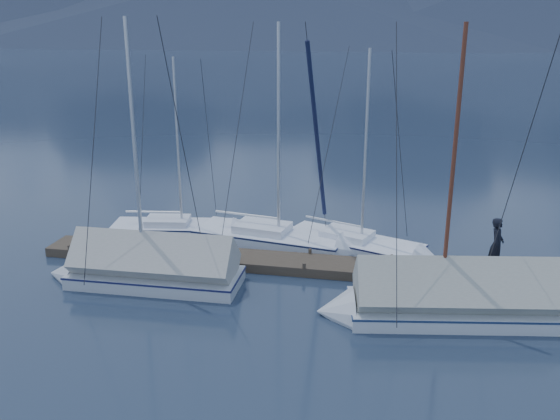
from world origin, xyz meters
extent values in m
plane|color=#172234|center=(0.00, 0.00, 0.00)|extent=(1000.00, 1000.00, 0.00)
cone|color=#192133|center=(-180.00, 250.00, 17.50)|extent=(364.00, 364.00, 35.00)
cone|color=#192133|center=(-60.00, 240.00, 15.00)|extent=(416.00, 416.00, 30.00)
cone|color=#192133|center=(60.00, 245.00, 16.00)|extent=(390.00, 390.00, 32.00)
cube|color=#382D23|center=(0.00, 2.00, 0.17)|extent=(18.00, 1.50, 0.34)
cube|color=black|center=(-6.00, 2.00, -0.05)|extent=(3.00, 1.30, 0.30)
cube|color=black|center=(0.00, 2.00, -0.05)|extent=(3.00, 1.30, 0.30)
cube|color=black|center=(6.00, 2.00, -0.05)|extent=(3.00, 1.30, 0.30)
cylinder|color=#382D23|center=(-8.00, 2.70, 0.35)|extent=(0.12, 0.12, 0.35)
cylinder|color=#382D23|center=(-8.00, 1.30, 0.35)|extent=(0.12, 0.12, 0.35)
cylinder|color=#382D23|center=(-5.00, 2.70, 0.35)|extent=(0.12, 0.12, 0.35)
cylinder|color=#382D23|center=(-5.00, 1.30, 0.35)|extent=(0.12, 0.12, 0.35)
cylinder|color=#382D23|center=(-2.00, 2.70, 0.35)|extent=(0.12, 0.12, 0.35)
cylinder|color=#382D23|center=(-2.00, 1.30, 0.35)|extent=(0.12, 0.12, 0.35)
cylinder|color=#382D23|center=(1.00, 2.70, 0.35)|extent=(0.12, 0.12, 0.35)
cylinder|color=#382D23|center=(1.00, 1.30, 0.35)|extent=(0.12, 0.12, 0.35)
cylinder|color=#382D23|center=(4.00, 2.70, 0.35)|extent=(0.12, 0.12, 0.35)
cylinder|color=#382D23|center=(4.00, 1.30, 0.35)|extent=(0.12, 0.12, 0.35)
cylinder|color=#382D23|center=(7.00, 2.70, 0.35)|extent=(0.12, 0.12, 0.35)
cylinder|color=#382D23|center=(7.00, 1.30, 0.35)|extent=(0.12, 0.12, 0.35)
cube|color=white|center=(-5.18, 4.84, 0.10)|extent=(5.38, 2.52, 0.57)
cube|color=white|center=(-5.18, 4.84, -0.16)|extent=(4.49, 1.63, 0.26)
cube|color=#18224A|center=(-5.18, 4.84, 0.34)|extent=(5.43, 2.54, 0.05)
cone|color=white|center=(-2.24, 5.31, 0.10)|extent=(1.20, 1.78, 1.65)
cube|color=white|center=(-5.43, 4.80, 0.52)|extent=(1.98, 1.48, 0.26)
cylinder|color=#B2B7BF|center=(-4.84, 4.90, 3.83)|extent=(0.10, 0.10, 6.89)
cylinder|color=#B2B7BF|center=(-6.03, 4.71, 0.90)|extent=(2.31, 0.44, 0.08)
cylinder|color=#26262B|center=(-3.56, 5.10, 3.83)|extent=(0.43, 2.57, 6.90)
cube|color=white|center=(-0.93, 4.44, 0.12)|extent=(6.35, 3.01, 0.67)
cube|color=white|center=(-0.93, 4.44, -0.18)|extent=(5.30, 1.95, 0.30)
cube|color=#171F45|center=(-0.93, 4.44, 0.41)|extent=(6.41, 3.04, 0.06)
cone|color=white|center=(2.53, 3.86, 0.12)|extent=(1.42, 2.11, 1.95)
cube|color=white|center=(-1.23, 4.49, 0.61)|extent=(2.34, 1.75, 0.30)
cylinder|color=#B2B7BF|center=(-0.53, 4.37, 4.52)|extent=(0.12, 0.12, 8.13)
cylinder|color=#B2B7BF|center=(-1.93, 4.61, 1.07)|extent=(2.72, 0.54, 0.09)
cylinder|color=#26262B|center=(0.98, 4.12, 4.52)|extent=(0.53, 3.03, 8.14)
cube|color=white|center=(2.46, 4.46, 0.11)|extent=(5.75, 3.63, 0.60)
cube|color=white|center=(2.46, 4.46, -0.16)|extent=(4.70, 2.57, 0.27)
cube|color=#151741|center=(2.46, 4.46, 0.36)|extent=(5.81, 3.66, 0.05)
cone|color=white|center=(5.40, 3.36, 0.11)|extent=(1.55, 1.99, 1.75)
cube|color=white|center=(2.20, 4.56, 0.55)|extent=(2.24, 1.87, 0.27)
cylinder|color=#B2B7BF|center=(2.80, 4.33, 4.05)|extent=(0.11, 0.11, 7.28)
cylinder|color=#B2B7BF|center=(1.61, 4.78, 0.96)|extent=(2.33, 0.94, 0.08)
cylinder|color=#26262B|center=(4.08, 3.85, 4.05)|extent=(0.99, 2.58, 7.29)
cube|color=silver|center=(5.92, -0.72, 0.12)|extent=(6.57, 3.24, 0.67)
cube|color=silver|center=(5.92, -0.72, -0.18)|extent=(5.48, 2.09, 0.30)
cube|color=navy|center=(5.92, -0.72, 0.41)|extent=(6.64, 3.27, 0.06)
cone|color=silver|center=(2.37, -1.32, 0.12)|extent=(1.46, 2.30, 2.14)
cylinder|color=#592819|center=(5.52, -0.79, 4.52)|extent=(0.12, 0.12, 8.12)
cylinder|color=#592819|center=(6.92, -0.56, 1.07)|extent=(2.81, 0.56, 0.09)
cylinder|color=#26262B|center=(3.97, -1.05, 4.52)|extent=(0.55, 3.13, 8.13)
cube|color=#989A90|center=(5.92, -0.72, 0.86)|extent=(6.27, 3.23, 2.27)
cube|color=#B8BDC5|center=(-3.87, -0.27, 0.12)|extent=(5.84, 2.19, 0.68)
cube|color=#B8BDC5|center=(-3.87, -0.27, -0.19)|extent=(4.95, 1.24, 0.31)
cube|color=#181B49|center=(-3.87, -0.27, 0.41)|extent=(5.89, 2.21, 0.06)
cone|color=#B8BDC5|center=(-7.24, -0.34, 0.12)|extent=(1.18, 2.01, 1.99)
cylinder|color=#B2B7BF|center=(-4.29, -0.28, 4.60)|extent=(0.12, 0.12, 8.28)
cylinder|color=#B2B7BF|center=(-2.84, -0.25, 1.09)|extent=(2.61, 0.15, 0.09)
cylinder|color=#26262B|center=(-5.74, -0.31, 4.60)|extent=(0.08, 2.92, 8.29)
cube|color=#A4A399|center=(-3.87, -0.27, 0.88)|extent=(5.55, 2.22, 2.11)
imported|color=black|center=(7.50, 2.45, 1.28)|extent=(0.63, 0.79, 1.89)
camera|label=1|loc=(3.92, -17.64, 8.55)|focal=38.00mm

